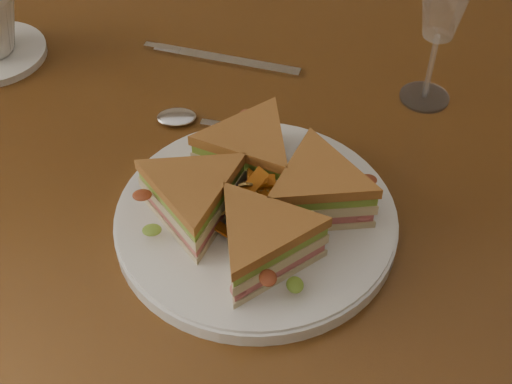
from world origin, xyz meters
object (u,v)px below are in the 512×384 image
at_px(table, 224,213).
at_px(spoon, 195,121).
at_px(wine_glass, 445,2).
at_px(plate, 256,220).
at_px(knife, 216,59).
at_px(sandwich_wedges, 256,195).

distance_m(table, spoon, 0.12).
distance_m(spoon, wine_glass, 0.31).
height_order(plate, knife, plate).
bearing_deg(spoon, wine_glass, 22.29).
bearing_deg(spoon, plate, -53.40).
height_order(knife, wine_glass, wine_glass).
bearing_deg(sandwich_wedges, table, 108.48).
bearing_deg(wine_glass, spoon, -172.29).
bearing_deg(wine_glass, knife, 160.84).
height_order(sandwich_wedges, wine_glass, wine_glass).
distance_m(plate, sandwich_wedges, 0.04).
relative_size(sandwich_wedges, knife, 1.24).
xyz_separation_m(table, plate, (0.04, -0.11, 0.11)).
height_order(sandwich_wedges, spoon, sandwich_wedges).
bearing_deg(sandwich_wedges, plate, 90.00).
bearing_deg(wine_glass, plate, -136.79).
bearing_deg(knife, table, -69.19).
bearing_deg(spoon, knife, 94.12).
xyz_separation_m(sandwich_wedges, spoon, (-0.07, 0.17, -0.04)).
xyz_separation_m(knife, wine_glass, (0.26, -0.09, 0.13)).
height_order(table, wine_glass, wine_glass).
distance_m(sandwich_wedges, wine_glass, 0.31).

